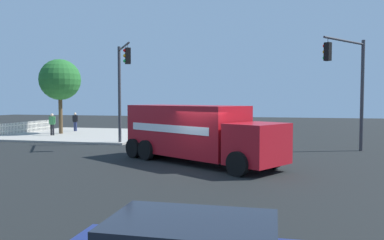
{
  "coord_description": "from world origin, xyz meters",
  "views": [
    {
      "loc": [
        16.37,
        3.58,
        3.02
      ],
      "look_at": [
        -0.74,
        -0.6,
        2.08
      ],
      "focal_mm": 35.54,
      "sensor_mm": 36.0,
      "label": 1
    }
  ],
  "objects_px": {
    "pedestrian_crossing": "(75,121)",
    "pickup_tan": "(171,128)",
    "shade_tree_near": "(60,80)",
    "traffic_light_secondary": "(122,80)",
    "traffic_light_primary": "(352,78)",
    "delivery_truck": "(196,133)",
    "pedestrian_near_corner": "(52,123)"
  },
  "relations": [
    {
      "from": "shade_tree_near",
      "to": "traffic_light_secondary",
      "type": "bearing_deg",
      "value": 54.84
    },
    {
      "from": "traffic_light_secondary",
      "to": "pickup_tan",
      "type": "xyz_separation_m",
      "value": [
        -6.27,
        1.43,
        -3.59
      ]
    },
    {
      "from": "traffic_light_secondary",
      "to": "delivery_truck",
      "type": "bearing_deg",
      "value": 49.88
    },
    {
      "from": "traffic_light_primary",
      "to": "traffic_light_secondary",
      "type": "bearing_deg",
      "value": -89.01
    },
    {
      "from": "delivery_truck",
      "to": "pedestrian_near_corner",
      "type": "height_order",
      "value": "delivery_truck"
    },
    {
      "from": "pickup_tan",
      "to": "traffic_light_secondary",
      "type": "bearing_deg",
      "value": -12.85
    },
    {
      "from": "traffic_light_primary",
      "to": "traffic_light_secondary",
      "type": "distance_m",
      "value": 13.91
    },
    {
      "from": "delivery_truck",
      "to": "pedestrian_near_corner",
      "type": "distance_m",
      "value": 17.0
    },
    {
      "from": "pickup_tan",
      "to": "pedestrian_crossing",
      "type": "bearing_deg",
      "value": -102.17
    },
    {
      "from": "pickup_tan",
      "to": "shade_tree_near",
      "type": "bearing_deg",
      "value": -87.28
    },
    {
      "from": "pedestrian_near_corner",
      "to": "delivery_truck",
      "type": "bearing_deg",
      "value": 56.36
    },
    {
      "from": "pedestrian_crossing",
      "to": "pickup_tan",
      "type": "bearing_deg",
      "value": 77.83
    },
    {
      "from": "traffic_light_secondary",
      "to": "pedestrian_near_corner",
      "type": "relative_size",
      "value": 3.65
    },
    {
      "from": "traffic_light_primary",
      "to": "pedestrian_near_corner",
      "type": "xyz_separation_m",
      "value": [
        -4.01,
        -21.93,
        -3.1
      ]
    },
    {
      "from": "shade_tree_near",
      "to": "pedestrian_near_corner",
      "type": "bearing_deg",
      "value": 8.16
    },
    {
      "from": "shade_tree_near",
      "to": "pickup_tan",
      "type": "bearing_deg",
      "value": 92.72
    },
    {
      "from": "traffic_light_secondary",
      "to": "pedestrian_near_corner",
      "type": "height_order",
      "value": "traffic_light_secondary"
    },
    {
      "from": "traffic_light_primary",
      "to": "pedestrian_crossing",
      "type": "xyz_separation_m",
      "value": [
        -8.15,
        -22.32,
        -3.14
      ]
    },
    {
      "from": "pedestrian_crossing",
      "to": "shade_tree_near",
      "type": "bearing_deg",
      "value": 3.69
    },
    {
      "from": "traffic_light_secondary",
      "to": "pickup_tan",
      "type": "distance_m",
      "value": 7.36
    },
    {
      "from": "delivery_truck",
      "to": "traffic_light_primary",
      "type": "bearing_deg",
      "value": 124.81
    },
    {
      "from": "pedestrian_crossing",
      "to": "shade_tree_near",
      "type": "distance_m",
      "value": 4.43
    },
    {
      "from": "traffic_light_secondary",
      "to": "shade_tree_near",
      "type": "height_order",
      "value": "traffic_light_secondary"
    },
    {
      "from": "pedestrian_crossing",
      "to": "traffic_light_primary",
      "type": "bearing_deg",
      "value": 69.94
    },
    {
      "from": "traffic_light_primary",
      "to": "pedestrian_near_corner",
      "type": "bearing_deg",
      "value": -100.36
    },
    {
      "from": "pickup_tan",
      "to": "shade_tree_near",
      "type": "height_order",
      "value": "shade_tree_near"
    },
    {
      "from": "pickup_tan",
      "to": "shade_tree_near",
      "type": "distance_m",
      "value": 10.47
    },
    {
      "from": "traffic_light_primary",
      "to": "pickup_tan",
      "type": "relative_size",
      "value": 1.23
    },
    {
      "from": "traffic_light_primary",
      "to": "pickup_tan",
      "type": "bearing_deg",
      "value": -115.8
    },
    {
      "from": "pedestrian_near_corner",
      "to": "pedestrian_crossing",
      "type": "xyz_separation_m",
      "value": [
        -4.14,
        -0.39,
        -0.05
      ]
    },
    {
      "from": "pickup_tan",
      "to": "delivery_truck",
      "type": "bearing_deg",
      "value": 22.35
    },
    {
      "from": "traffic_light_primary",
      "to": "delivery_truck",
      "type": "bearing_deg",
      "value": -55.19
    }
  ]
}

